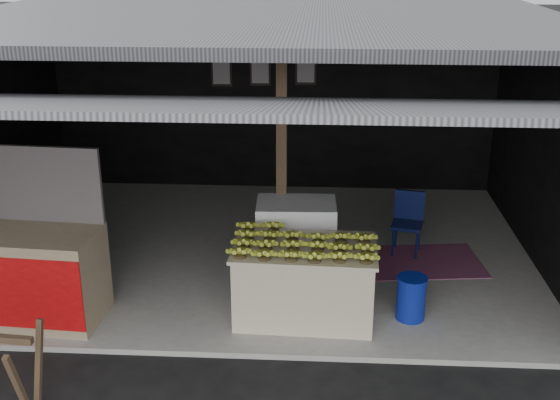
# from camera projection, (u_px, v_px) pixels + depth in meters

# --- Properties ---
(ground) EXTENTS (80.00, 80.00, 0.00)m
(ground) POSITION_uv_depth(u_px,v_px,m) (240.00, 359.00, 6.85)
(ground) COLOR black
(ground) RESTS_ON ground
(concrete_slab) EXTENTS (7.00, 5.00, 0.06)m
(concrete_slab) POSITION_uv_depth(u_px,v_px,m) (261.00, 250.00, 9.18)
(concrete_slab) COLOR gray
(concrete_slab) RESTS_ON ground
(shophouse) EXTENTS (7.40, 7.29, 3.02)m
(shophouse) POSITION_uv_depth(u_px,v_px,m) (262.00, 88.00, 8.75)
(shophouse) COLOR black
(shophouse) RESTS_ON ground
(banana_table) EXTENTS (1.52, 0.98, 0.82)m
(banana_table) POSITION_uv_depth(u_px,v_px,m) (305.00, 281.00, 7.37)
(banana_table) COLOR beige
(banana_table) RESTS_ON concrete_slab
(banana_pile) EXTENTS (1.40, 0.88, 0.16)m
(banana_pile) POSITION_uv_depth(u_px,v_px,m) (305.00, 239.00, 7.20)
(banana_pile) COLOR yellow
(banana_pile) RESTS_ON banana_table
(white_crate) EXTENTS (0.92, 0.65, 1.00)m
(white_crate) POSITION_uv_depth(u_px,v_px,m) (296.00, 243.00, 8.09)
(white_crate) COLOR white
(white_crate) RESTS_ON concrete_slab
(neighbor_stall) EXTENTS (1.80, 0.91, 1.80)m
(neighbor_stall) POSITION_uv_depth(u_px,v_px,m) (17.00, 270.00, 7.33)
(neighbor_stall) COLOR #998466
(neighbor_stall) RESTS_ON concrete_slab
(water_barrel) EXTENTS (0.31, 0.31, 0.45)m
(water_barrel) POSITION_uv_depth(u_px,v_px,m) (411.00, 299.00, 7.39)
(water_barrel) COLOR navy
(water_barrel) RESTS_ON concrete_slab
(plastic_chair) EXTENTS (0.45, 0.45, 0.80)m
(plastic_chair) POSITION_uv_depth(u_px,v_px,m) (408.00, 217.00, 8.91)
(plastic_chair) COLOR #0B123E
(plastic_chair) RESTS_ON concrete_slab
(magenta_rug) EXTENTS (1.60, 1.16, 0.01)m
(magenta_rug) POSITION_uv_depth(u_px,v_px,m) (420.00, 261.00, 8.77)
(magenta_rug) COLOR #6A174B
(magenta_rug) RESTS_ON concrete_slab
(picture_frames) EXTENTS (1.62, 0.04, 0.46)m
(picture_frames) POSITION_uv_depth(u_px,v_px,m) (262.00, 72.00, 10.76)
(picture_frames) COLOR black
(picture_frames) RESTS_ON shophouse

